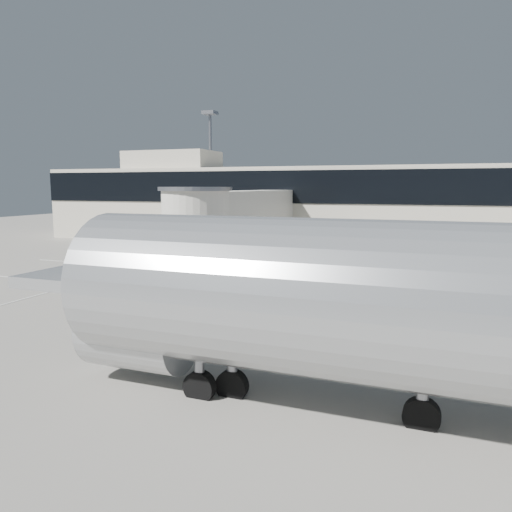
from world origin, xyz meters
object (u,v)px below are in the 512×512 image
(minivan, at_px, (404,253))
(box_cart_near, at_px, (188,284))
(baggage_tug, at_px, (327,283))
(aircraft, at_px, (426,310))
(box_cart_far, at_px, (124,280))
(belt_loader, at_px, (189,236))
(ground_worker, at_px, (155,294))
(suitcase_cart, at_px, (367,286))

(minivan, bearing_deg, box_cart_near, -129.45)
(baggage_tug, bearing_deg, aircraft, -90.48)
(box_cart_near, height_order, aircraft, aircraft)
(box_cart_far, distance_m, minivan, 20.71)
(box_cart_near, xyz_separation_m, belt_loader, (-11.72, 22.62, 0.24))
(belt_loader, bearing_deg, baggage_tug, -29.03)
(box_cart_near, xyz_separation_m, minivan, (10.87, 14.02, 0.44))
(ground_worker, height_order, belt_loader, belt_loader)
(baggage_tug, distance_m, box_cart_near, 7.89)
(aircraft, bearing_deg, ground_worker, 149.22)
(baggage_tug, height_order, minivan, baggage_tug)
(belt_loader, bearing_deg, minivan, -3.55)
(ground_worker, relative_size, aircraft, 0.08)
(box_cart_far, xyz_separation_m, belt_loader, (-7.75, 23.04, 0.24))
(baggage_tug, relative_size, suitcase_cart, 0.82)
(box_cart_near, bearing_deg, belt_loader, 137.14)
(box_cart_near, height_order, box_cart_far, box_cart_near)
(suitcase_cart, relative_size, ground_worker, 2.04)
(baggage_tug, distance_m, ground_worker, 9.71)
(ground_worker, distance_m, minivan, 20.96)
(suitcase_cart, relative_size, belt_loader, 0.75)
(box_cart_far, bearing_deg, baggage_tug, 13.49)
(box_cart_far, bearing_deg, minivan, 43.37)
(aircraft, bearing_deg, box_cart_far, 146.99)
(baggage_tug, height_order, box_cart_far, baggage_tug)
(baggage_tug, xyz_separation_m, ground_worker, (-7.07, -6.65, 0.24))
(suitcase_cart, xyz_separation_m, box_cart_near, (-9.56, -3.25, 0.10))
(box_cart_far, bearing_deg, aircraft, -35.43)
(minivan, bearing_deg, box_cart_far, -137.44)
(suitcase_cart, bearing_deg, belt_loader, 138.73)
(ground_worker, xyz_separation_m, minivan, (10.46, 18.16, 0.15))
(belt_loader, bearing_deg, suitcase_cart, -25.02)
(baggage_tug, distance_m, aircraft, 15.79)
(minivan, bearing_deg, aircraft, -87.06)
(baggage_tug, xyz_separation_m, suitcase_cart, (2.08, 0.74, -0.14))
(suitcase_cart, bearing_deg, minivan, 84.12)
(box_cart_near, relative_size, box_cart_far, 1.02)
(minivan, distance_m, aircraft, 26.28)
(suitcase_cart, relative_size, box_cart_far, 0.95)
(baggage_tug, distance_m, belt_loader, 27.81)
(suitcase_cart, height_order, aircraft, aircraft)
(box_cart_far, relative_size, belt_loader, 0.79)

